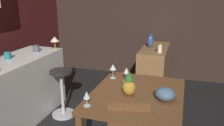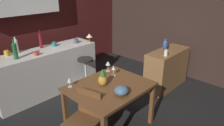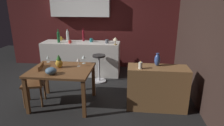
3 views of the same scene
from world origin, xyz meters
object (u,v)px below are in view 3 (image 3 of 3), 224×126
Objects in this scene: wine_bottle_clear at (68,35)px; pillar_candle_tall at (140,65)px; wine_glass_right at (48,57)px; wine_glass_center at (78,60)px; chair_near_window at (37,82)px; cup_slate at (107,41)px; fruit_bowl at (51,71)px; cup_teal at (91,40)px; wine_bottle_green at (58,36)px; sideboard_cabinet at (157,88)px; bar_stool at (99,68)px; vase_ceramic_blue at (157,60)px; wine_glass_left at (84,57)px; wine_bottle_ruby at (83,35)px; pineapple_centerpiece at (59,62)px; cup_red at (70,42)px; dining_table at (62,73)px; counter_lamp at (115,39)px; cup_mustard at (61,39)px.

pillar_candle_tall is (1.99, -1.99, -0.17)m from wine_bottle_clear.
wine_glass_right is 0.85× the size of wine_glass_center.
chair_near_window is 4.78× the size of wine_glass_center.
fruit_bowl is at bearing -110.28° from cup_slate.
wine_glass_right is at bearing -129.84° from cup_slate.
wine_bottle_green is at bearing -168.62° from cup_teal.
bar_stool is (-1.30, 1.14, -0.04)m from sideboard_cabinet.
vase_ceramic_blue is at bearing -6.01° from wine_glass_right.
wine_bottle_ruby reaches higher than wine_glass_left.
bar_stool is 2.70× the size of pineapple_centerpiece.
wine_bottle_ruby is at bearing 75.69° from wine_glass_right.
chair_near_window is 1.66m from cup_red.
pineapple_centerpiece is at bearing -114.17° from cup_slate.
wine_glass_center is 1.48× the size of cup_teal.
chair_near_window is at bearing -124.25° from cup_slate.
dining_table is 1.83m from cup_teal.
wine_glass_center is 1.17× the size of pillar_candle_tall.
counter_lamp is (-0.92, 1.43, 0.63)m from sideboard_cabinet.
sideboard_cabinet is at bearing -32.49° from wine_bottle_green.
wine_bottle_ruby is 1.19× the size of wine_bottle_clear.
wine_bottle_ruby is (-0.38, 1.52, 0.19)m from wine_glass_left.
wine_glass_left is at bearing 167.92° from sideboard_cabinet.
sideboard_cabinet is 2.30m from wine_glass_right.
fruit_bowl is 1.86× the size of cup_red.
cup_mustard is at bearing 109.12° from pineapple_centerpiece.
cup_red is at bearing -172.64° from cup_slate.
dining_table is 7.76× the size of pillar_candle_tall.
wine_bottle_clear is at bearing 8.61° from cup_mustard.
cup_mustard reaches higher than cup_red.
chair_near_window is 2.02m from cup_teal.
vase_ceramic_blue is (1.87, 0.44, 0.13)m from fruit_bowl.
wine_glass_center reaches higher than bar_stool.
chair_near_window is at bearing 149.38° from fruit_bowl.
cup_teal reaches higher than wine_glass_right.
cup_mustard is 2.94m from pillar_candle_tall.
counter_lamp is (0.60, 1.30, 0.17)m from wine_glass_center.
wine_bottle_green is at bearing -114.78° from wine_bottle_clear.
bar_stool is at bearing 140.63° from vase_ceramic_blue.
cup_mustard is 0.49× the size of vase_ceramic_blue.
wine_bottle_clear is (-0.85, 1.56, 0.17)m from wine_glass_left.
wine_glass_left is at bearing -103.29° from cup_slate.
cup_mustard is (-2.51, 1.85, 0.54)m from sideboard_cabinet.
dining_table is 9.26× the size of cup_slate.
wine_bottle_ruby is at bearing 91.19° from dining_table.
wine_glass_left is 0.49× the size of wine_bottle_ruby.
cup_slate is at bearing 1.82° from wine_bottle_green.
bar_stool is at bearing 41.12° from wine_glass_right.
wine_bottle_clear reaches higher than wine_glass_left.
wine_bottle_green is 1.14× the size of wine_bottle_clear.
wine_glass_center is 1.72m from wine_bottle_green.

